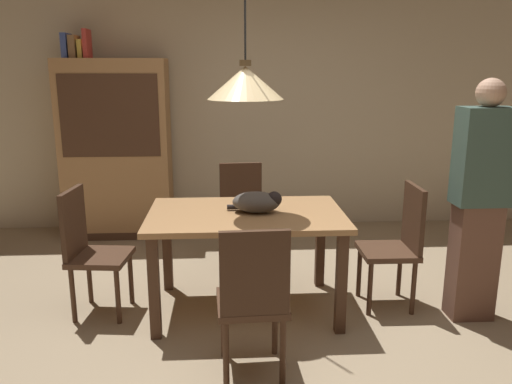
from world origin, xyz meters
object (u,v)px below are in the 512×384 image
chair_left_side (89,246)px  pendant_lamp (245,82)px  dining_table (246,226)px  book_blue_wide (67,46)px  hutch_bookcase (117,153)px  book_brown_thick (75,47)px  chair_far_back (242,211)px  person_standing (479,202)px  book_red_tall (87,44)px  chair_near_front (253,296)px  chair_right_side (398,241)px  book_yellow_short (82,49)px  cat_sleeping (258,202)px

chair_left_side → pendant_lamp: (1.13, -0.01, 1.15)m
dining_table → book_blue_wide: (-1.70, 1.85, 1.32)m
hutch_bookcase → book_brown_thick: (-0.35, 0.00, 1.07)m
chair_left_side → chair_far_back: size_ratio=1.00×
chair_far_back → pendant_lamp: bearing=-89.7°
hutch_bookcase → person_standing: hutch_bookcase is taller
chair_far_back → hutch_bookcase: (-1.28, 0.97, 0.38)m
book_blue_wide → chair_left_side: bearing=-72.6°
book_red_tall → pendant_lamp: bearing=-50.9°
chair_near_front → book_blue_wide: book_blue_wide is taller
chair_right_side → book_yellow_short: book_yellow_short is taller
book_blue_wide → book_yellow_short: 0.15m
cat_sleeping → pendant_lamp: pendant_lamp is taller
chair_near_front → book_red_tall: size_ratio=3.32×
chair_left_side → book_blue_wide: bearing=107.4°
book_blue_wide → book_red_tall: size_ratio=0.86×
chair_near_front → pendant_lamp: (-0.00, 0.88, 1.15)m
hutch_bookcase → book_brown_thick: book_brown_thick is taller
book_brown_thick → cat_sleeping: bearing=-47.2°
chair_left_side → book_blue_wide: (-0.58, 1.84, 1.46)m
chair_right_side → dining_table: bearing=179.9°
chair_left_side → book_brown_thick: size_ratio=3.88×
hutch_bookcase → book_blue_wide: size_ratio=7.71×
chair_right_side → book_blue_wide: book_blue_wide is taller
pendant_lamp → book_red_tall: bearing=129.1°
pendant_lamp → book_blue_wide: bearing=132.7°
chair_far_back → person_standing: person_standing is taller
book_red_tall → chair_near_front: bearing=-61.1°
dining_table → chair_left_side: 1.14m
book_yellow_short → person_standing: 3.93m
dining_table → chair_near_front: bearing=-89.8°
pendant_lamp → book_red_tall: (-1.50, 1.85, 0.33)m
person_standing → cat_sleeping: bearing=172.1°
chair_near_front → person_standing: size_ratio=0.55×
book_red_tall → chair_far_back: bearing=-32.9°
pendant_lamp → book_brown_thick: 2.48m
chair_left_side → hutch_bookcase: size_ratio=0.50×
dining_table → chair_right_side: 1.14m
chair_near_front → chair_far_back: bearing=90.3°
cat_sleeping → person_standing: 1.53m
chair_left_side → chair_far_back: bearing=37.7°
book_yellow_short → hutch_bookcase: bearing=-0.3°
dining_table → chair_near_front: (0.00, -0.88, -0.14)m
hutch_bookcase → book_red_tall: size_ratio=6.61×
pendant_lamp → book_red_tall: pendant_lamp is taller
dining_table → chair_far_back: chair_far_back is taller
chair_left_side → pendant_lamp: 1.61m
chair_far_back → book_yellow_short: book_yellow_short is taller
chair_far_back → pendant_lamp: size_ratio=0.72×
chair_far_back → book_brown_thick: book_brown_thick is taller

